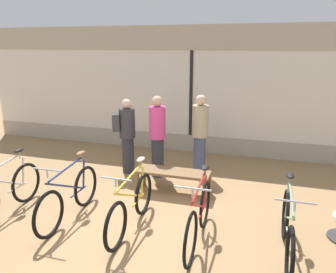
% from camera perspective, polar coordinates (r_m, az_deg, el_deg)
% --- Properties ---
extents(ground_plane, '(24.00, 24.00, 0.00)m').
position_cam_1_polar(ground_plane, '(5.33, -5.86, -15.08)').
color(ground_plane, '#99754C').
extents(shop_back_wall, '(12.00, 0.08, 3.20)m').
position_cam_1_polar(shop_back_wall, '(8.39, 4.08, 8.18)').
color(shop_back_wall, '#B2A893').
rests_on(shop_back_wall, ground_plane).
extents(bicycle_far_left, '(0.46, 1.69, 1.04)m').
position_cam_1_polar(bicycle_far_left, '(6.07, -26.37, -8.65)').
color(bicycle_far_left, black).
rests_on(bicycle_far_left, ground_plane).
extents(bicycle_left, '(0.46, 1.74, 1.04)m').
position_cam_1_polar(bicycle_left, '(5.53, -16.81, -9.99)').
color(bicycle_left, black).
rests_on(bicycle_left, ground_plane).
extents(bicycle_center, '(0.46, 1.74, 1.03)m').
position_cam_1_polar(bicycle_center, '(5.06, -6.36, -11.92)').
color(bicycle_center, black).
rests_on(bicycle_center, ground_plane).
extents(bicycle_right, '(0.46, 1.70, 1.04)m').
position_cam_1_polar(bicycle_right, '(4.72, 5.37, -13.78)').
color(bicycle_right, black).
rests_on(bicycle_right, ground_plane).
extents(bicycle_far_right, '(0.46, 1.76, 1.04)m').
position_cam_1_polar(bicycle_far_right, '(4.69, 20.11, -15.05)').
color(bicycle_far_right, black).
rests_on(bicycle_far_right, ground_plane).
extents(display_bench, '(1.40, 0.44, 0.44)m').
position_cam_1_polar(display_bench, '(6.20, 0.83, -6.68)').
color(display_bench, brown).
rests_on(display_bench, ground_plane).
extents(customer_near_rack, '(0.42, 0.54, 1.73)m').
position_cam_1_polar(customer_near_rack, '(6.83, -1.84, 0.49)').
color(customer_near_rack, '#2D2D38').
rests_on(customer_near_rack, ground_plane).
extents(customer_by_window, '(0.56, 0.49, 1.63)m').
position_cam_1_polar(customer_by_window, '(7.10, -7.24, 0.48)').
color(customer_by_window, '#2D2D38').
rests_on(customer_by_window, ground_plane).
extents(customer_mid_floor, '(0.42, 0.42, 1.73)m').
position_cam_1_polar(customer_mid_floor, '(6.97, 5.61, 0.56)').
color(customer_mid_floor, '#424C6B').
rests_on(customer_mid_floor, ground_plane).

